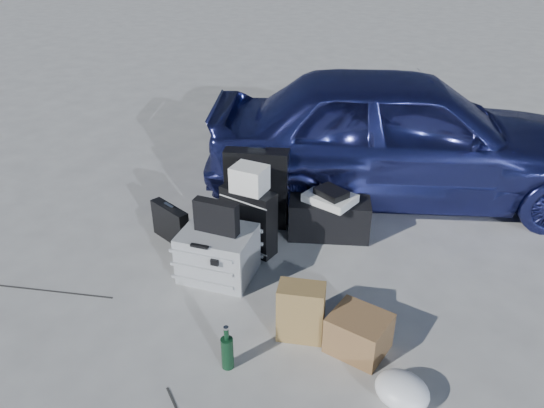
% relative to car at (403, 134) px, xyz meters
% --- Properties ---
extents(ground, '(60.00, 60.00, 0.00)m').
position_rel_car_xyz_m(ground, '(-0.78, -2.46, -0.65)').
color(ground, '#B9B9B4').
rests_on(ground, ground).
extents(car, '(4.14, 2.94, 1.31)m').
position_rel_car_xyz_m(car, '(0.00, 0.00, 0.00)').
color(car, navy).
rests_on(car, ground).
extents(pelican_case, '(0.62, 0.54, 0.40)m').
position_rel_car_xyz_m(pelican_case, '(-0.88, -2.06, -0.45)').
color(pelican_case, '#9A9C9F').
rests_on(pelican_case, ground).
extents(laptop_bag, '(0.36, 0.12, 0.27)m').
position_rel_car_xyz_m(laptop_bag, '(-0.88, -2.05, -0.12)').
color(laptop_bag, black).
rests_on(laptop_bag, pelican_case).
extents(briefcase, '(0.44, 0.22, 0.34)m').
position_rel_car_xyz_m(briefcase, '(-1.54, -1.81, -0.49)').
color(briefcase, black).
rests_on(briefcase, ground).
extents(suitcase_left, '(0.61, 0.38, 0.74)m').
position_rel_car_xyz_m(suitcase_left, '(-1.00, -1.19, -0.28)').
color(suitcase_left, black).
rests_on(suitcase_left, ground).
extents(suitcase_right, '(0.50, 0.23, 0.58)m').
position_rel_car_xyz_m(suitcase_right, '(-0.85, -1.62, -0.37)').
color(suitcase_right, black).
rests_on(suitcase_right, ground).
extents(white_carton, '(0.28, 0.22, 0.22)m').
position_rel_car_xyz_m(white_carton, '(-0.83, -1.62, 0.03)').
color(white_carton, white).
rests_on(white_carton, suitcase_right).
extents(duffel_bag, '(0.77, 0.55, 0.36)m').
position_rel_car_xyz_m(duffel_bag, '(-0.32, -1.10, -0.48)').
color(duffel_bag, black).
rests_on(duffel_bag, ground).
extents(flat_box_white, '(0.46, 0.38, 0.07)m').
position_rel_car_xyz_m(flat_box_white, '(-0.32, -1.11, -0.26)').
color(flat_box_white, white).
rests_on(flat_box_white, duffel_bag).
extents(flat_box_black, '(0.32, 0.28, 0.06)m').
position_rel_car_xyz_m(flat_box_black, '(-0.30, -1.13, -0.20)').
color(flat_box_black, black).
rests_on(flat_box_black, flat_box_white).
extents(kraft_bag, '(0.35, 0.27, 0.42)m').
position_rel_car_xyz_m(kraft_bag, '(0.00, -2.40, -0.45)').
color(kraft_bag, olive).
rests_on(kraft_bag, ground).
extents(cardboard_box, '(0.40, 0.37, 0.28)m').
position_rel_car_xyz_m(cardboard_box, '(0.40, -2.34, -0.52)').
color(cardboard_box, olive).
rests_on(cardboard_box, ground).
extents(plastic_bag, '(0.38, 0.34, 0.18)m').
position_rel_car_xyz_m(plastic_bag, '(0.77, -2.64, -0.56)').
color(plastic_bag, white).
rests_on(plastic_bag, ground).
extents(green_bottle, '(0.09, 0.09, 0.32)m').
position_rel_car_xyz_m(green_bottle, '(-0.29, -2.87, -0.50)').
color(green_bottle, black).
rests_on(green_bottle, ground).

